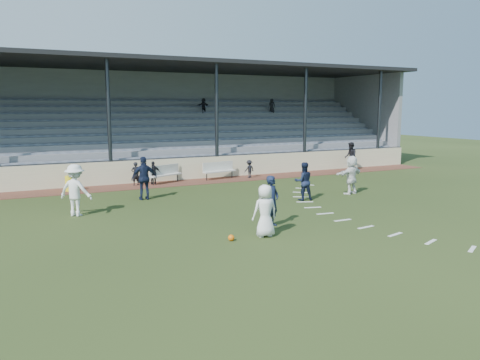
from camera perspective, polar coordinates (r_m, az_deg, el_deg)
name	(u,v)px	position (r m, az deg, el deg)	size (l,w,h in m)	color
ground	(273,229)	(15.52, 4.08, -6.02)	(90.00, 90.00, 0.00)	#293917
cinder_track	(174,183)	(24.96, -8.10, -0.41)	(34.00, 2.00, 0.02)	#552D22
retaining_wall	(167,170)	(25.87, -8.85, 1.22)	(34.00, 0.18, 1.20)	beige
bench_left	(165,172)	(25.07, -9.15, 0.94)	(1.98, 1.27, 0.95)	beige
bench_right	(219,169)	(26.19, -2.62, 1.37)	(2.04, 0.81, 0.95)	beige
trash_bin	(70,183)	(23.78, -20.00, -0.39)	(0.46, 0.46, 0.73)	yellow
football	(231,238)	(14.15, -1.08, -7.06)	(0.20, 0.20, 0.20)	orange
player_white_lead	(265,211)	(14.48, 3.07, -3.75)	(0.80, 0.52, 1.64)	white
player_navy_lead	(272,201)	(15.71, 3.92, -2.60)	(0.63, 0.41, 1.73)	#131B34
player_navy_mid	(304,181)	(20.33, 7.75, -0.16)	(0.80, 0.63, 1.65)	#131B34
player_white_wing	(76,190)	(18.23, -19.42, -1.18)	(1.24, 0.71, 1.92)	white
player_navy_wing	(144,178)	(20.68, -11.59, 0.22)	(1.11, 0.46, 1.89)	#131B34
player_white_back	(351,175)	(22.25, 13.40, 0.62)	(1.66, 0.53, 1.79)	white
official	(351,156)	(30.46, 13.33, 2.82)	(0.88, 0.68, 1.80)	black
sub_left_near	(135,174)	(24.56, -12.63, 0.76)	(0.44, 0.29, 1.20)	black
sub_left_far	(154,173)	(24.66, -10.50, 0.86)	(0.71, 0.29, 1.21)	black
sub_right	(249,169)	(26.60, 1.13, 1.37)	(0.65, 0.38, 1.01)	black
grandstand	(144,136)	(30.23, -11.58, 5.28)	(34.60, 9.00, 6.61)	gray
penalty_arc	(370,217)	(17.89, 15.61, -4.31)	(3.89, 14.63, 0.01)	silver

